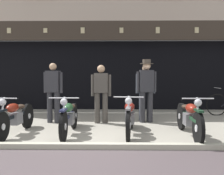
{
  "coord_description": "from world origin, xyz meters",
  "views": [
    {
      "loc": [
        0.52,
        -4.79,
        1.43
      ],
      "look_at": [
        0.4,
        2.77,
        0.99
      ],
      "focal_mm": 42.58,
      "sensor_mm": 36.0,
      "label": 1
    }
  ],
  "objects_px": {
    "motorcycle_center_right": "(189,117)",
    "salesman_right": "(146,90)",
    "advert_board_near": "(144,66)",
    "motorcycle_center": "(130,116)",
    "assistant_far_right": "(146,87)",
    "motorcycle_center_left": "(69,116)",
    "salesman_left": "(53,90)",
    "shopkeeper_center": "(101,91)",
    "motorcycle_left": "(15,116)"
  },
  "relations": [
    {
      "from": "motorcycle_center_right",
      "to": "salesman_right",
      "type": "bearing_deg",
      "value": -66.25
    },
    {
      "from": "advert_board_near",
      "to": "motorcycle_center_right",
      "type": "bearing_deg",
      "value": -82.69
    },
    {
      "from": "motorcycle_center",
      "to": "salesman_right",
      "type": "relative_size",
      "value": 1.21
    },
    {
      "from": "motorcycle_center_right",
      "to": "salesman_right",
      "type": "relative_size",
      "value": 1.28
    },
    {
      "from": "salesman_right",
      "to": "assistant_far_right",
      "type": "relative_size",
      "value": 0.91
    },
    {
      "from": "motorcycle_center_left",
      "to": "motorcycle_center",
      "type": "bearing_deg",
      "value": -179.11
    },
    {
      "from": "salesman_left",
      "to": "motorcycle_center",
      "type": "bearing_deg",
      "value": 158.0
    },
    {
      "from": "motorcycle_center",
      "to": "shopkeeper_center",
      "type": "relative_size",
      "value": 1.21
    },
    {
      "from": "motorcycle_center",
      "to": "motorcycle_center_right",
      "type": "xyz_separation_m",
      "value": [
        1.3,
        -0.17,
        -0.0
      ]
    },
    {
      "from": "motorcycle_center_left",
      "to": "shopkeeper_center",
      "type": "height_order",
      "value": "shopkeeper_center"
    },
    {
      "from": "shopkeeper_center",
      "to": "assistant_far_right",
      "type": "distance_m",
      "value": 1.29
    },
    {
      "from": "salesman_right",
      "to": "assistant_far_right",
      "type": "distance_m",
      "value": 0.17
    },
    {
      "from": "motorcycle_center_right",
      "to": "motorcycle_center",
      "type": "bearing_deg",
      "value": -6.86
    },
    {
      "from": "motorcycle_center_left",
      "to": "shopkeeper_center",
      "type": "bearing_deg",
      "value": -115.3
    },
    {
      "from": "motorcycle_center",
      "to": "salesman_right",
      "type": "xyz_separation_m",
      "value": [
        0.53,
        1.63,
        0.47
      ]
    },
    {
      "from": "motorcycle_center_left",
      "to": "motorcycle_center_right",
      "type": "xyz_separation_m",
      "value": [
        2.69,
        -0.15,
        0.01
      ]
    },
    {
      "from": "motorcycle_left",
      "to": "salesman_left",
      "type": "xyz_separation_m",
      "value": [
        0.54,
        1.42,
        0.51
      ]
    },
    {
      "from": "advert_board_near",
      "to": "motorcycle_left",
      "type": "bearing_deg",
      "value": -128.53
    },
    {
      "from": "motorcycle_center",
      "to": "assistant_far_right",
      "type": "height_order",
      "value": "assistant_far_right"
    },
    {
      "from": "motorcycle_center_right",
      "to": "assistant_far_right",
      "type": "relative_size",
      "value": 1.17
    },
    {
      "from": "assistant_far_right",
      "to": "motorcycle_left",
      "type": "bearing_deg",
      "value": 20.77
    },
    {
      "from": "shopkeeper_center",
      "to": "advert_board_near",
      "type": "relative_size",
      "value": 1.49
    },
    {
      "from": "motorcycle_center",
      "to": "motorcycle_center_left",
      "type": "bearing_deg",
      "value": 6.62
    },
    {
      "from": "motorcycle_center_right",
      "to": "shopkeeper_center",
      "type": "relative_size",
      "value": 1.29
    },
    {
      "from": "motorcycle_left",
      "to": "motorcycle_center_right",
      "type": "xyz_separation_m",
      "value": [
        3.92,
        -0.14,
        0.01
      ]
    },
    {
      "from": "motorcycle_center_left",
      "to": "advert_board_near",
      "type": "distance_m",
      "value": 4.87
    },
    {
      "from": "motorcycle_center_right",
      "to": "shopkeeper_center",
      "type": "bearing_deg",
      "value": -36.26
    },
    {
      "from": "motorcycle_left",
      "to": "motorcycle_center_left",
      "type": "distance_m",
      "value": 1.23
    },
    {
      "from": "salesman_right",
      "to": "salesman_left",
      "type": "bearing_deg",
      "value": 8.75
    },
    {
      "from": "motorcycle_left",
      "to": "motorcycle_center",
      "type": "xyz_separation_m",
      "value": [
        2.62,
        0.03,
        0.02
      ]
    },
    {
      "from": "motorcycle_left",
      "to": "assistant_far_right",
      "type": "relative_size",
      "value": 1.11
    },
    {
      "from": "motorcycle_center",
      "to": "salesman_right",
      "type": "distance_m",
      "value": 1.78
    },
    {
      "from": "motorcycle_center",
      "to": "salesman_right",
      "type": "height_order",
      "value": "salesman_right"
    },
    {
      "from": "motorcycle_center_left",
      "to": "shopkeeper_center",
      "type": "distance_m",
      "value": 1.6
    },
    {
      "from": "motorcycle_left",
      "to": "advert_board_near",
      "type": "bearing_deg",
      "value": -124.99
    },
    {
      "from": "motorcycle_center_right",
      "to": "shopkeeper_center",
      "type": "xyz_separation_m",
      "value": [
        -2.03,
        1.53,
        0.47
      ]
    },
    {
      "from": "salesman_left",
      "to": "assistant_far_right",
      "type": "distance_m",
      "value": 2.63
    },
    {
      "from": "salesman_left",
      "to": "shopkeeper_center",
      "type": "xyz_separation_m",
      "value": [
        1.35,
        -0.04,
        -0.03
      ]
    },
    {
      "from": "advert_board_near",
      "to": "motorcycle_center_left",
      "type": "bearing_deg",
      "value": -116.84
    },
    {
      "from": "motorcycle_center_right",
      "to": "salesman_left",
      "type": "distance_m",
      "value": 3.76
    },
    {
      "from": "motorcycle_center",
      "to": "assistant_far_right",
      "type": "relative_size",
      "value": 1.1
    },
    {
      "from": "motorcycle_center_left",
      "to": "motorcycle_center_right",
      "type": "relative_size",
      "value": 0.95
    },
    {
      "from": "salesman_left",
      "to": "advert_board_near",
      "type": "relative_size",
      "value": 1.53
    },
    {
      "from": "motorcycle_center_left",
      "to": "advert_board_near",
      "type": "xyz_separation_m",
      "value": [
        2.13,
        4.2,
        1.22
      ]
    },
    {
      "from": "motorcycle_left",
      "to": "motorcycle_center",
      "type": "distance_m",
      "value": 2.62
    },
    {
      "from": "motorcycle_left",
      "to": "shopkeeper_center",
      "type": "xyz_separation_m",
      "value": [
        1.88,
        1.39,
        0.48
      ]
    },
    {
      "from": "salesman_left",
      "to": "assistant_far_right",
      "type": "xyz_separation_m",
      "value": [
        2.62,
        0.1,
        0.08
      ]
    },
    {
      "from": "motorcycle_left",
      "to": "advert_board_near",
      "type": "relative_size",
      "value": 1.8
    },
    {
      "from": "motorcycle_center",
      "to": "advert_board_near",
      "type": "distance_m",
      "value": 4.42
    },
    {
      "from": "shopkeeper_center",
      "to": "motorcycle_left",
      "type": "bearing_deg",
      "value": 37.27
    }
  ]
}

